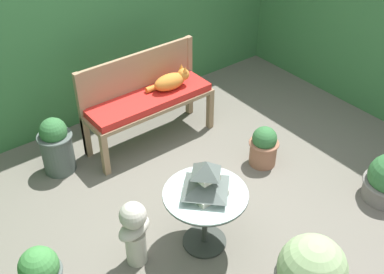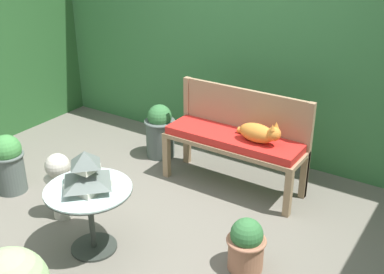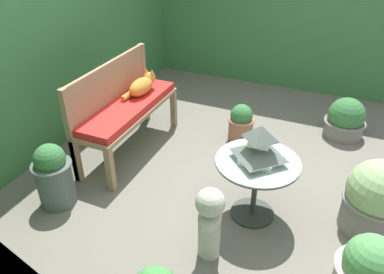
# 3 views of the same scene
# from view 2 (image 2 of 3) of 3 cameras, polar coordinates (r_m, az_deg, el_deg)

# --- Properties ---
(ground) EXTENTS (30.00, 30.00, 0.00)m
(ground) POSITION_cam_2_polar(r_m,az_deg,el_deg) (4.03, -6.53, -11.73)
(ground) COLOR #666056
(foliage_hedge_back) EXTENTS (6.40, 0.78, 2.35)m
(foliage_hedge_back) POSITION_cam_2_polar(r_m,az_deg,el_deg) (5.34, 8.86, 11.36)
(foliage_hedge_back) COLOR #38703D
(foliage_hedge_back) RESTS_ON ground
(garden_bench) EXTENTS (1.35, 0.43, 0.55)m
(garden_bench) POSITION_cam_2_polar(r_m,az_deg,el_deg) (4.49, 4.94, -0.70)
(garden_bench) COLOR #937556
(garden_bench) RESTS_ON ground
(bench_backrest) EXTENTS (1.35, 0.06, 0.93)m
(bench_backrest) POSITION_cam_2_polar(r_m,az_deg,el_deg) (4.56, 6.20, 2.57)
(bench_backrest) COLOR #937556
(bench_backrest) RESTS_ON ground
(cat) EXTENTS (0.46, 0.21, 0.22)m
(cat) POSITION_cam_2_polar(r_m,az_deg,el_deg) (4.30, 7.97, 0.49)
(cat) COLOR orange
(cat) RESTS_ON garden_bench
(patio_table) EXTENTS (0.66, 0.66, 0.55)m
(patio_table) POSITION_cam_2_polar(r_m,az_deg,el_deg) (3.73, -12.05, -7.52)
(patio_table) COLOR #2D332D
(patio_table) RESTS_ON ground
(pagoda_birdhouse) EXTENTS (0.34, 0.34, 0.31)m
(pagoda_birdhouse) POSITION_cam_2_polar(r_m,az_deg,el_deg) (3.61, -12.40, -4.20)
(pagoda_birdhouse) COLOR beige
(pagoda_birdhouse) RESTS_ON patio_table
(garden_bust) EXTENTS (0.33, 0.24, 0.60)m
(garden_bust) POSITION_cam_2_polar(r_m,az_deg,el_deg) (4.23, -15.43, -5.17)
(garden_bust) COLOR #B7B2A3
(garden_bust) RESTS_ON ground
(potted_plant_hedge_corner) EXTENTS (0.34, 0.34, 0.59)m
(potted_plant_hedge_corner) POSITION_cam_2_polar(r_m,az_deg,el_deg) (5.15, -3.82, 0.74)
(potted_plant_hedge_corner) COLOR #4C5651
(potted_plant_hedge_corner) RESTS_ON ground
(potted_plant_patio_mid) EXTENTS (0.30, 0.30, 0.42)m
(potted_plant_patio_mid) POSITION_cam_2_polar(r_m,az_deg,el_deg) (3.61, 6.44, -12.56)
(potted_plant_patio_mid) COLOR #9E664C
(potted_plant_patio_mid) RESTS_ON ground
(potted_plant_table_near) EXTENTS (0.30, 0.30, 0.57)m
(potted_plant_table_near) POSITION_cam_2_polar(r_m,az_deg,el_deg) (4.78, -20.92, -2.83)
(potted_plant_table_near) COLOR #4C5651
(potted_plant_table_near) RESTS_ON ground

